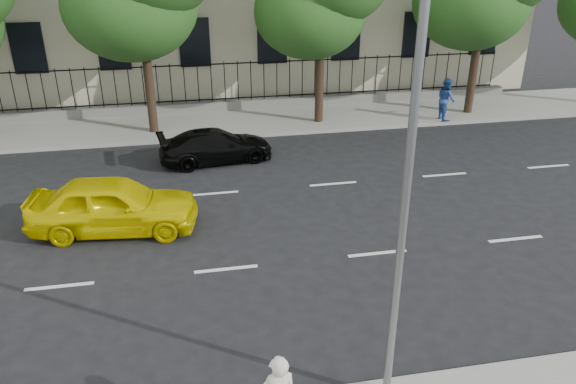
% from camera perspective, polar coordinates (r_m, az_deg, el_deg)
% --- Properties ---
extents(ground, '(120.00, 120.00, 0.00)m').
position_cam_1_polar(ground, '(12.34, -5.25, -14.09)').
color(ground, black).
rests_on(ground, ground).
extents(far_sidewalk, '(60.00, 4.00, 0.15)m').
position_cam_1_polar(far_sidewalk, '(24.77, -8.73, 6.88)').
color(far_sidewalk, gray).
rests_on(far_sidewalk, ground).
extents(lane_markings, '(49.60, 4.62, 0.01)m').
position_cam_1_polar(lane_markings, '(16.28, -7.03, -3.50)').
color(lane_markings, silver).
rests_on(lane_markings, ground).
extents(iron_fence, '(30.00, 0.50, 2.20)m').
position_cam_1_polar(iron_fence, '(26.23, -9.00, 9.22)').
color(iron_fence, slate).
rests_on(iron_fence, far_sidewalk).
extents(street_light, '(0.25, 3.32, 8.05)m').
position_cam_1_polar(street_light, '(8.80, 11.18, 7.20)').
color(street_light, slate).
rests_on(street_light, near_sidewalk).
extents(yellow_taxi, '(4.82, 2.39, 1.58)m').
position_cam_1_polar(yellow_taxi, '(16.39, -17.33, -1.26)').
color(yellow_taxi, '#E4D100').
rests_on(yellow_taxi, ground).
extents(black_sedan, '(4.29, 2.22, 1.19)m').
position_cam_1_polar(black_sedan, '(20.63, -7.34, 4.68)').
color(black_sedan, black).
rests_on(black_sedan, ground).
extents(pedestrian_far, '(0.69, 0.88, 1.82)m').
position_cam_1_polar(pedestrian_far, '(25.51, 15.76, 9.08)').
color(pedestrian_far, '#25478F').
rests_on(pedestrian_far, far_sidewalk).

